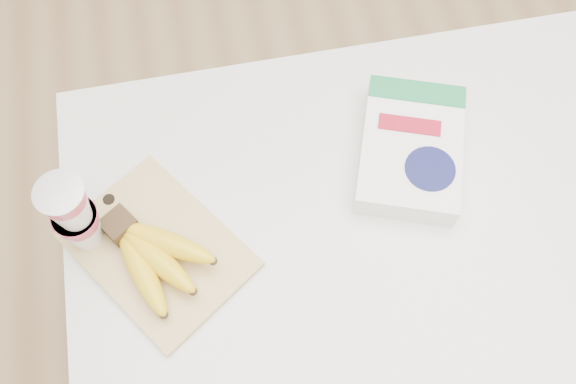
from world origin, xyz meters
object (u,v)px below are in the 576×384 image
object	(u,v)px
cutting_board	(158,250)
cereal_box	(411,149)
bananas	(152,255)
table	(370,293)
yogurt_stack	(73,214)

from	to	relation	value
cutting_board	cereal_box	size ratio (longest dim) A/B	0.97
cutting_board	bananas	distance (m)	0.04
bananas	cutting_board	bearing A→B (deg)	72.09
table	cutting_board	bearing A→B (deg)	176.96
cereal_box	table	bearing A→B (deg)	-93.14
cutting_board	yogurt_stack	xyz separation A→B (m)	(-0.11, 0.04, 0.10)
bananas	yogurt_stack	bearing A→B (deg)	148.92
yogurt_stack	cutting_board	bearing A→B (deg)	-20.88
bananas	yogurt_stack	world-z (taller)	yogurt_stack
yogurt_stack	cereal_box	world-z (taller)	yogurt_stack
table	cereal_box	world-z (taller)	cereal_box
table	yogurt_stack	size ratio (longest dim) A/B	6.47
table	cutting_board	distance (m)	0.58
bananas	table	bearing A→B (deg)	-0.24
table	cutting_board	size ratio (longest dim) A/B	3.92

